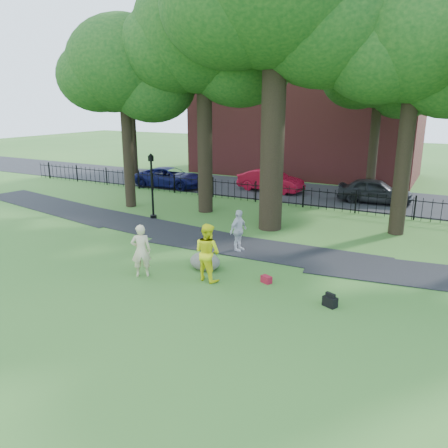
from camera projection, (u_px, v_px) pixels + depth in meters
The scene contains 16 objects.
ground at pixel (193, 278), 15.24m from camera, with size 120.00×120.00×0.00m, color #2F6021.
footpath at pixel (264, 250), 18.10m from camera, with size 36.00×2.60×0.03m, color black.
street at pixel (322, 195), 28.83m from camera, with size 80.00×7.00×0.02m, color black.
iron_fence at pixel (303, 197), 25.27m from camera, with size 44.00×0.04×1.20m.
brick_building at pixel (306, 101), 35.81m from camera, with size 18.00×8.00×12.00m, color maroon.
tree_row at pixel (297, 51), 19.93m from camera, with size 26.82×7.96×12.42m.
woman at pixel (141, 251), 15.18m from camera, with size 0.69×0.45×1.89m, color beige.
man at pixel (207, 252), 14.85m from camera, with size 0.97×0.76×2.01m, color yellow.
pedestrian at pixel (238, 231), 17.77m from camera, with size 1.02×0.43×1.74m, color silver.
boulder at pixel (205, 260), 15.99m from camera, with size 1.17×0.88×0.68m, color #645E53.
lamppost at pixel (152, 187), 22.56m from camera, with size 0.34×0.34×3.42m.
backpack at pixel (330, 302), 13.09m from camera, with size 0.41×0.26×0.31m, color black.
red_bag at pixel (266, 279), 14.81m from camera, with size 0.36×0.22×0.24m, color maroon.
red_sedan at pixel (271, 180), 29.77m from camera, with size 1.58×4.52×1.49m, color maroon.
navy_van at pixel (170, 177), 31.22m from camera, with size 2.33×5.06×1.41m, color #0E0F46.
grey_car at pixel (375, 191), 26.34m from camera, with size 1.75×4.35×1.48m, color black.
Camera 1 is at (7.61, -11.99, 5.95)m, focal length 35.00 mm.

